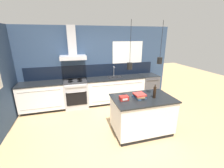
# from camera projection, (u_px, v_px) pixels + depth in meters

# --- Properties ---
(ground_plane) EXTENTS (16.00, 16.00, 0.00)m
(ground_plane) POSITION_uv_depth(u_px,v_px,m) (108.00, 132.00, 3.75)
(ground_plane) COLOR tan
(ground_plane) RESTS_ON ground
(wall_back) EXTENTS (5.60, 2.33, 2.60)m
(wall_back) POSITION_uv_depth(u_px,v_px,m) (92.00, 64.00, 5.15)
(wall_back) COLOR navy
(wall_back) RESTS_ON ground_plane
(counter_run_left) EXTENTS (1.35, 0.64, 0.91)m
(counter_run_left) POSITION_uv_depth(u_px,v_px,m) (42.00, 97.00, 4.72)
(counter_run_left) COLOR black
(counter_run_left) RESTS_ON ground_plane
(counter_run_sink) EXTENTS (2.00, 0.64, 1.28)m
(counter_run_sink) POSITION_uv_depth(u_px,v_px,m) (115.00, 89.00, 5.33)
(counter_run_sink) COLOR black
(counter_run_sink) RESTS_ON ground_plane
(oven_range) EXTENTS (0.74, 0.66, 0.91)m
(oven_range) POSITION_uv_depth(u_px,v_px,m) (76.00, 94.00, 4.98)
(oven_range) COLOR #B5B5BA
(oven_range) RESTS_ON ground_plane
(dishwasher) EXTENTS (0.61, 0.65, 0.91)m
(dishwasher) POSITION_uv_depth(u_px,v_px,m) (148.00, 86.00, 5.67)
(dishwasher) COLOR #4C4C51
(dishwasher) RESTS_ON ground_plane
(kitchen_island) EXTENTS (1.42, 0.91, 0.91)m
(kitchen_island) POSITION_uv_depth(u_px,v_px,m) (142.00, 115.00, 3.65)
(kitchen_island) COLOR black
(kitchen_island) RESTS_ON ground_plane
(bottle_on_island) EXTENTS (0.07, 0.07, 0.33)m
(bottle_on_island) POSITION_uv_depth(u_px,v_px,m) (155.00, 92.00, 3.46)
(bottle_on_island) COLOR black
(bottle_on_island) RESTS_ON kitchen_island
(book_stack) EXTENTS (0.27, 0.34, 0.10)m
(book_stack) POSITION_uv_depth(u_px,v_px,m) (139.00, 96.00, 3.49)
(book_stack) COLOR #335684
(book_stack) RESTS_ON kitchen_island
(red_supply_box) EXTENTS (0.20, 0.15, 0.09)m
(red_supply_box) POSITION_uv_depth(u_px,v_px,m) (124.00, 98.00, 3.37)
(red_supply_box) COLOR red
(red_supply_box) RESTS_ON kitchen_island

